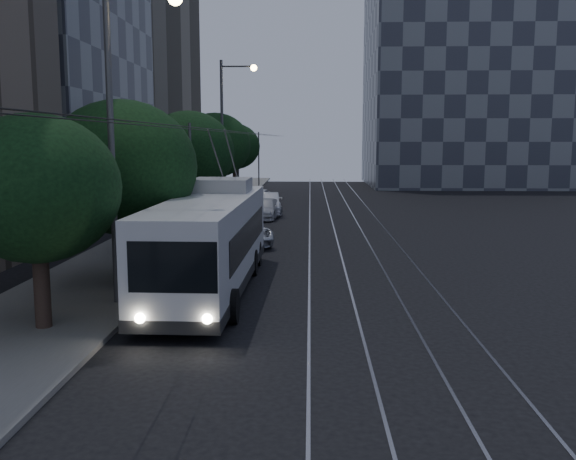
# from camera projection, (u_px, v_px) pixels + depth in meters

# --- Properties ---
(ground) EXTENTS (120.00, 120.00, 0.00)m
(ground) POSITION_uv_depth(u_px,v_px,m) (300.00, 306.00, 20.35)
(ground) COLOR black
(ground) RESTS_ON ground
(sidewalk) EXTENTS (5.00, 90.00, 0.15)m
(sidewalk) POSITION_uv_depth(u_px,v_px,m) (186.00, 222.00, 40.39)
(sidewalk) COLOR slate
(sidewalk) RESTS_ON ground
(tram_rails) EXTENTS (4.52, 90.00, 0.02)m
(tram_rails) POSITION_uv_depth(u_px,v_px,m) (345.00, 224.00, 40.06)
(tram_rails) COLOR #93929A
(tram_rails) RESTS_ON ground
(overhead_wires) EXTENTS (2.23, 90.00, 6.00)m
(overhead_wires) POSITION_uv_depth(u_px,v_px,m) (225.00, 168.00, 39.82)
(overhead_wires) COLOR black
(overhead_wires) RESTS_ON ground
(building_glass_mid) EXTENTS (14.40, 18.40, 26.80)m
(building_glass_mid) POSITION_uv_depth(u_px,v_px,m) (9.00, 10.00, 40.88)
(building_glass_mid) COLOR #373A46
(building_glass_mid) RESTS_ON ground
(building_tan_far) EXTENTS (14.40, 22.40, 34.80)m
(building_tan_far) POSITION_uv_depth(u_px,v_px,m) (105.00, 8.00, 60.10)
(building_tan_far) COLOR gray
(building_tan_far) RESTS_ON ground
(building_distant_right) EXTENTS (22.00, 18.00, 24.00)m
(building_distant_right) POSITION_uv_depth(u_px,v_px,m) (467.00, 79.00, 72.47)
(building_distant_right) COLOR #373A46
(building_distant_right) RESTS_ON ground
(trolleybus) EXTENTS (2.86, 12.61, 5.63)m
(trolleybus) POSITION_uv_depth(u_px,v_px,m) (211.00, 242.00, 22.26)
(trolleybus) COLOR silver
(trolleybus) RESTS_ON ground
(pickup_silver) EXTENTS (4.35, 5.71, 1.44)m
(pickup_silver) POSITION_uv_depth(u_px,v_px,m) (238.00, 231.00, 32.04)
(pickup_silver) COLOR silver
(pickup_silver) RESTS_ON ground
(car_white_a) EXTENTS (2.23, 4.05, 1.30)m
(car_white_a) POSITION_uv_depth(u_px,v_px,m) (242.00, 217.00, 38.32)
(car_white_a) COLOR silver
(car_white_a) RESTS_ON ground
(car_white_b) EXTENTS (2.42, 4.73, 1.31)m
(car_white_b) POSITION_uv_depth(u_px,v_px,m) (265.00, 209.00, 42.54)
(car_white_b) COLOR #B8B8BD
(car_white_b) RESTS_ON ground
(car_white_c) EXTENTS (2.02, 4.76, 1.53)m
(car_white_c) POSITION_uv_depth(u_px,v_px,m) (267.00, 204.00, 44.58)
(car_white_c) COLOR silver
(car_white_c) RESTS_ON ground
(car_white_d) EXTENTS (1.89, 3.70, 1.21)m
(car_white_d) POSITION_uv_depth(u_px,v_px,m) (260.00, 196.00, 52.79)
(car_white_d) COLOR silver
(car_white_d) RESTS_ON ground
(tree_0) EXTENTS (4.45, 4.45, 5.96)m
(tree_0) POSITION_uv_depth(u_px,v_px,m) (37.00, 189.00, 17.07)
(tree_0) COLOR #30211B
(tree_0) RESTS_ON ground
(tree_1) EXTENTS (5.41, 5.41, 6.68)m
(tree_1) POSITION_uv_depth(u_px,v_px,m) (122.00, 168.00, 23.13)
(tree_1) COLOR #30211B
(tree_1) RESTS_ON ground
(tree_2) EXTENTS (3.87, 3.87, 5.97)m
(tree_2) POSITION_uv_depth(u_px,v_px,m) (154.00, 162.00, 29.93)
(tree_2) COLOR #30211B
(tree_2) RESTS_ON ground
(tree_3) EXTENTS (5.13, 5.13, 6.83)m
(tree_3) POSITION_uv_depth(u_px,v_px,m) (189.00, 153.00, 35.77)
(tree_3) COLOR #30211B
(tree_3) RESTS_ON ground
(tree_4) EXTENTS (5.48, 5.48, 7.25)m
(tree_4) POSITION_uv_depth(u_px,v_px,m) (215.00, 145.00, 49.14)
(tree_4) COLOR #30211B
(tree_4) RESTS_ON ground
(tree_5) EXTENTS (4.53, 4.53, 6.62)m
(tree_5) POSITION_uv_depth(u_px,v_px,m) (235.00, 147.00, 57.59)
(tree_5) COLOR #30211B
(tree_5) RESTS_ON ground
(streetlamp_near) EXTENTS (2.40, 0.44, 9.88)m
(streetlamp_near) POSITION_uv_depth(u_px,v_px,m) (124.00, 116.00, 19.47)
(streetlamp_near) COLOR #525254
(streetlamp_near) RESTS_ON ground
(streetlamp_far) EXTENTS (2.54, 0.44, 10.58)m
(streetlamp_far) POSITION_uv_depth(u_px,v_px,m) (228.00, 123.00, 44.13)
(streetlamp_far) COLOR #525254
(streetlamp_far) RESTS_ON ground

